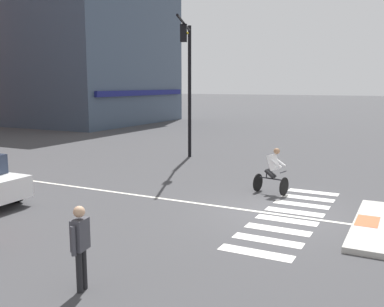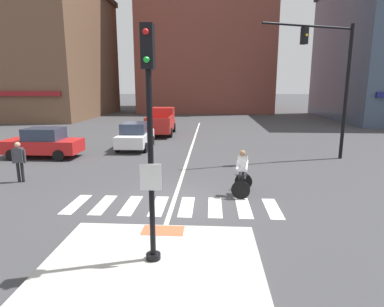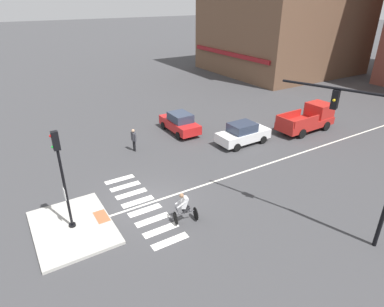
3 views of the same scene
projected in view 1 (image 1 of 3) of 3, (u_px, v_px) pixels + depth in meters
name	position (u px, v px, depth m)	size (l,w,h in m)	color
ground_plane	(278.00, 214.00, 13.23)	(300.00, 300.00, 0.00)	#3D3D3F
tactile_pad_front	(367.00, 221.00, 12.08)	(1.10, 0.60, 0.01)	#DB5B38
crosswalk_stripe_a	(256.00, 253.00, 10.19)	(0.44, 1.80, 0.01)	silver
crosswalk_stripe_b	(268.00, 240.00, 11.01)	(0.44, 1.80, 0.01)	silver
crosswalk_stripe_c	(278.00, 229.00, 11.83)	(0.44, 1.80, 0.01)	silver
crosswalk_stripe_d	(287.00, 220.00, 12.65)	(0.44, 1.80, 0.01)	silver
crosswalk_stripe_e	(295.00, 212.00, 13.47)	(0.44, 1.80, 0.01)	silver
crosswalk_stripe_f	(301.00, 205.00, 14.28)	(0.44, 1.80, 0.01)	silver
crosswalk_stripe_g	(308.00, 198.00, 15.10)	(0.44, 1.80, 0.01)	silver
crosswalk_stripe_h	(313.00, 192.00, 15.92)	(0.44, 1.80, 0.01)	silver
lane_centre_line	(37.00, 181.00, 17.68)	(0.14, 28.00, 0.01)	silver
traffic_light_mast	(188.00, 72.00, 22.11)	(4.90, 2.04, 6.94)	black
building_corner_right	(71.00, 46.00, 45.29)	(16.48, 18.03, 15.74)	#3D4C60
cyclist	(273.00, 170.00, 15.58)	(0.85, 1.19, 1.68)	black
pedestrian_at_curb_left	(80.00, 241.00, 8.19)	(0.54, 0.28, 1.67)	black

